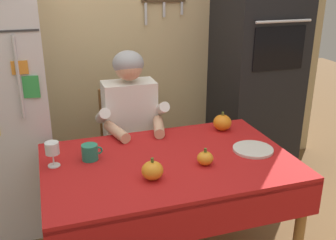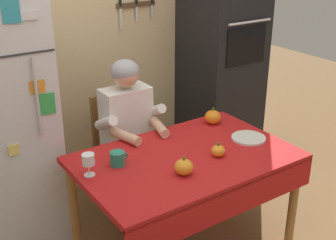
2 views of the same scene
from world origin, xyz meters
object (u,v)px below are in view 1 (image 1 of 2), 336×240
Objects in this scene: wall_oven at (256,60)px; dining_table at (170,174)px; pumpkin_medium at (222,123)px; pumpkin_large at (152,170)px; seated_person at (132,125)px; wine_glass at (52,149)px; pumpkin_small at (205,158)px; serving_tray at (253,149)px; coffee_mug at (90,152)px; chair_behind_person at (127,144)px.

dining_table is (-1.05, -0.92, -0.39)m from wall_oven.
pumpkin_large is at bearing -141.82° from pumpkin_medium.
seated_person is 8.86× the size of wine_glass.
pumpkin_large is at bearing -168.71° from pumpkin_small.
serving_tray is at bearing -8.25° from wine_glass.
serving_tray is at bearing -11.00° from coffee_mug.
seated_person reaches higher than chair_behind_person.
pumpkin_large is 0.68m from serving_tray.
wine_glass reaches higher than serving_tray.
wine_glass is 0.83m from pumpkin_small.
wine_glass is 1.19× the size of pumpkin_large.
wall_oven is 1.68m from coffee_mug.
seated_person is at bearing 109.32° from pumpkin_small.
wall_oven is 0.86m from pumpkin_medium.
pumpkin_medium is (0.90, 0.17, 0.01)m from coffee_mug.
coffee_mug is at bearing -152.57° from wall_oven.
pumpkin_small is (0.79, -0.24, -0.06)m from wine_glass.
seated_person is 0.74m from pumpkin_small.
chair_behind_person reaches higher than pumpkin_medium.
seated_person is (-1.13, -0.32, -0.31)m from wall_oven.
chair_behind_person is 1.03m from serving_tray.
wall_oven is 16.45× the size of pumpkin_medium.
chair_behind_person is 3.90× the size of serving_tray.
coffee_mug reaches higher than serving_tray.
dining_table is 0.81m from chair_behind_person.
chair_behind_person is 0.91m from wine_glass.
pumpkin_large is (-0.07, -0.95, 0.28)m from chair_behind_person.
wall_oven is 1.64m from pumpkin_large.
chair_behind_person is 0.77m from pumpkin_medium.
pumpkin_large is (-1.20, -1.08, -0.26)m from wall_oven.
coffee_mug is at bearing 156.54° from pumpkin_small.
chair_behind_person is 6.62× the size of wine_glass.
pumpkin_medium is at bearing 34.71° from dining_table.
seated_person reaches higher than coffee_mug.
dining_table is at bearing 177.56° from serving_tray.
chair_behind_person is at bearing 90.00° from seated_person.
chair_behind_person reaches higher than wine_glass.
pumpkin_large reaches higher than pumpkin_small.
serving_tray is (0.34, 0.08, -0.03)m from pumpkin_small.
wall_oven is 1.86m from wine_glass.
seated_person is at bearing -164.17° from wall_oven.
pumpkin_small is (0.59, -0.26, -0.01)m from coffee_mug.
wall_oven is 17.59× the size of coffee_mug.
wine_glass is 1.11m from pumpkin_medium.
pumpkin_large reaches higher than dining_table.
seated_person reaches higher than pumpkin_small.
serving_tray is (0.51, -0.02, 0.09)m from dining_table.
wine_glass is at bearing 163.17° from pumpkin_small.
wine_glass is 0.59× the size of serving_tray.
wall_oven reaches higher than serving_tray.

